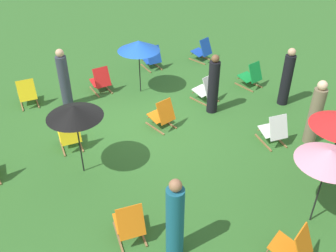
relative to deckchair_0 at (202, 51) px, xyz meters
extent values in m
plane|color=#2D6026|center=(3.93, 2.14, -0.37)|extent=(40.00, 40.00, 0.00)
cube|color=olive|center=(-0.21, -0.09, -0.35)|extent=(0.18, 0.75, 0.04)
cube|color=olive|center=(0.23, -0.01, -0.35)|extent=(0.18, 0.75, 0.04)
cube|color=#1947B7|center=(0.03, -0.15, -0.10)|extent=(0.55, 0.52, 0.13)
cube|color=#1947B7|center=(-0.03, 0.14, 0.18)|extent=(0.52, 0.33, 0.57)
cylinder|color=olive|center=(0.07, -0.35, -0.17)|extent=(0.44, 0.11, 0.03)
cube|color=olive|center=(4.06, 7.32, -0.35)|extent=(0.23, 0.74, 0.04)
cube|color=orange|center=(4.30, 7.28, -0.10)|extent=(0.58, 0.54, 0.13)
cube|color=orange|center=(4.22, 7.57, 0.18)|extent=(0.53, 0.36, 0.57)
cylinder|color=olive|center=(4.35, 7.08, -0.17)|extent=(0.43, 0.14, 0.03)
cube|color=olive|center=(1.60, -0.54, -0.35)|extent=(0.12, 0.76, 0.04)
cube|color=olive|center=(2.04, -0.59, -0.35)|extent=(0.12, 0.76, 0.04)
cube|color=#1947B7|center=(1.81, -0.67, -0.10)|extent=(0.52, 0.48, 0.13)
cube|color=#1947B7|center=(1.84, -0.37, 0.18)|extent=(0.50, 0.30, 0.57)
cylinder|color=olive|center=(1.79, -0.87, -0.17)|extent=(0.44, 0.08, 0.03)
cube|color=olive|center=(3.81, -0.07, -0.35)|extent=(0.10, 0.76, 0.04)
cube|color=olive|center=(4.25, -0.11, -0.35)|extent=(0.10, 0.76, 0.04)
cube|color=red|center=(4.02, -0.18, -0.10)|extent=(0.52, 0.47, 0.13)
cube|color=red|center=(4.05, 0.11, 0.18)|extent=(0.50, 0.29, 0.57)
cylinder|color=olive|center=(4.01, -0.38, -0.17)|extent=(0.44, 0.07, 0.03)
cube|color=olive|center=(5.75, 2.09, -0.35)|extent=(0.20, 0.75, 0.04)
cube|color=olive|center=(6.18, 2.00, -0.35)|extent=(0.20, 0.75, 0.04)
cube|color=yellow|center=(5.95, 1.95, -0.10)|extent=(0.56, 0.53, 0.13)
cube|color=yellow|center=(6.01, 2.24, 0.18)|extent=(0.52, 0.35, 0.57)
cylinder|color=olive|center=(5.90, 1.75, -0.17)|extent=(0.44, 0.12, 0.03)
cube|color=olive|center=(6.01, 5.34, -0.35)|extent=(0.25, 0.74, 0.04)
cube|color=olive|center=(6.43, 5.22, -0.35)|extent=(0.25, 0.74, 0.04)
cube|color=orange|center=(6.19, 5.19, -0.10)|extent=(0.58, 0.55, 0.13)
cube|color=orange|center=(6.28, 5.48, 0.18)|extent=(0.53, 0.37, 0.57)
cylinder|color=olive|center=(6.14, 4.99, -0.17)|extent=(0.43, 0.15, 0.03)
cube|color=olive|center=(-0.15, 2.36, -0.35)|extent=(0.08, 0.76, 0.04)
cube|color=olive|center=(0.29, 2.39, -0.35)|extent=(0.08, 0.76, 0.04)
cube|color=#148C38|center=(0.07, 2.28, -0.10)|extent=(0.50, 0.46, 0.13)
cube|color=#148C38|center=(0.05, 2.58, 0.18)|extent=(0.49, 0.27, 0.57)
cylinder|color=olive|center=(0.08, 2.08, -0.17)|extent=(0.44, 0.05, 0.03)
cube|color=olive|center=(1.59, 4.89, -0.35)|extent=(0.25, 0.74, 0.04)
cube|color=olive|center=(2.01, 4.76, -0.35)|extent=(0.25, 0.74, 0.04)
cube|color=white|center=(1.77, 4.73, -0.10)|extent=(0.58, 0.55, 0.13)
cube|color=white|center=(1.85, 5.02, 0.18)|extent=(0.53, 0.37, 0.57)
cylinder|color=olive|center=(1.71, 4.54, -0.17)|extent=(0.43, 0.15, 0.03)
cube|color=olive|center=(5.90, -0.56, -0.35)|extent=(0.18, 0.75, 0.04)
cube|color=olive|center=(6.34, -0.64, -0.35)|extent=(0.18, 0.75, 0.04)
cube|color=yellow|center=(6.10, -0.70, -0.10)|extent=(0.55, 0.52, 0.13)
cube|color=yellow|center=(6.16, -0.40, 0.18)|extent=(0.52, 0.33, 0.57)
cylinder|color=olive|center=(6.06, -0.89, -0.17)|extent=(0.44, 0.11, 0.03)
cube|color=olive|center=(3.43, 2.60, -0.35)|extent=(0.11, 0.76, 0.04)
cube|color=olive|center=(3.87, 2.65, -0.35)|extent=(0.11, 0.76, 0.04)
cube|color=orange|center=(3.66, 2.53, -0.10)|extent=(0.52, 0.48, 0.13)
cube|color=orange|center=(3.63, 2.83, 0.18)|extent=(0.50, 0.29, 0.57)
cylinder|color=olive|center=(3.68, 2.33, -0.17)|extent=(0.44, 0.07, 0.03)
cube|color=olive|center=(1.58, 2.20, -0.35)|extent=(0.14, 0.76, 0.04)
cube|color=olive|center=(2.01, 2.27, -0.35)|extent=(0.14, 0.76, 0.04)
cube|color=white|center=(1.81, 2.14, -0.10)|extent=(0.54, 0.50, 0.13)
cube|color=white|center=(1.77, 2.43, 0.18)|extent=(0.51, 0.31, 0.57)
cylinder|color=olive|center=(1.84, 1.94, -0.17)|extent=(0.44, 0.09, 0.03)
cylinder|color=black|center=(6.12, 3.09, 0.48)|extent=(0.03, 0.03, 1.70)
cone|color=black|center=(6.12, 3.09, 1.22)|extent=(1.18, 1.18, 0.26)
cylinder|color=black|center=(3.17, 7.03, 0.48)|extent=(0.03, 0.03, 1.69)
cone|color=pink|center=(3.17, 7.03, 1.22)|extent=(1.15, 1.15, 0.25)
cylinder|color=black|center=(2.00, 6.53, 0.46)|extent=(0.03, 0.03, 1.67)
cylinder|color=black|center=(3.05, 0.66, 0.44)|extent=(0.03, 0.03, 1.61)
cone|color=#194CB2|center=(3.05, 0.66, 1.13)|extent=(1.25, 1.25, 0.30)
cylinder|color=#333847|center=(5.21, 0.11, 0.39)|extent=(0.37, 0.37, 1.51)
sphere|color=tan|center=(5.21, 0.11, 1.24)|extent=(0.23, 0.23, 0.23)
cylinder|color=#195972|center=(5.75, 6.06, 0.37)|extent=(0.41, 0.41, 1.48)
sphere|color=#936647|center=(5.75, 6.06, 1.21)|extent=(0.22, 0.22, 0.22)
cylinder|color=black|center=(2.04, 2.84, 0.39)|extent=(0.43, 0.43, 1.51)
sphere|color=brown|center=(2.04, 2.84, 1.24)|extent=(0.21, 0.21, 0.21)
cylinder|color=black|center=(0.06, 3.72, 0.38)|extent=(0.30, 0.30, 1.50)
sphere|color=tan|center=(0.06, 3.72, 1.24)|extent=(0.22, 0.22, 0.22)
cylinder|color=#72664C|center=(1.01, 5.37, 0.37)|extent=(0.43, 0.43, 1.48)
sphere|color=beige|center=(1.01, 5.37, 1.22)|extent=(0.23, 0.23, 0.23)
camera|label=1|loc=(8.39, 9.52, 5.26)|focal=40.18mm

